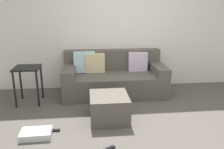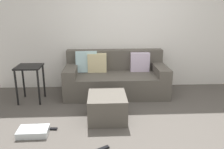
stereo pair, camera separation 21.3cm
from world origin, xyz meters
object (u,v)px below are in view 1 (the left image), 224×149
(side_table, at_px, (28,74))
(remote_near_ottoman, at_px, (108,149))
(remote_by_storage_bin, at_px, (54,130))
(ottoman, at_px, (109,107))
(storage_bin, at_px, (36,134))
(couch_sectional, at_px, (113,77))
(remote_under_side_table, at_px, (41,128))

(side_table, bearing_deg, remote_near_ottoman, -51.57)
(remote_near_ottoman, xyz_separation_m, remote_by_storage_bin, (-0.75, 0.54, 0.00))
(ottoman, bearing_deg, storage_bin, -157.08)
(couch_sectional, distance_m, remote_near_ottoman, 2.10)
(side_table, distance_m, remote_near_ottoman, 2.22)
(side_table, relative_size, remote_near_ottoman, 3.67)
(storage_bin, relative_size, remote_by_storage_bin, 2.44)
(ottoman, distance_m, remote_near_ottoman, 0.88)
(ottoman, height_order, remote_by_storage_bin, ottoman)
(remote_under_side_table, bearing_deg, remote_by_storage_bin, 10.37)
(storage_bin, bearing_deg, remote_near_ottoman, -22.93)
(storage_bin, relative_size, remote_near_ottoman, 2.24)
(remote_by_storage_bin, relative_size, remote_under_side_table, 1.09)
(ottoman, xyz_separation_m, side_table, (-1.43, 0.83, 0.35))
(remote_near_ottoman, distance_m, remote_under_side_table, 1.14)
(couch_sectional, bearing_deg, ottoman, -99.81)
(couch_sectional, distance_m, remote_under_side_table, 1.91)
(storage_bin, bearing_deg, remote_by_storage_bin, 30.30)
(remote_near_ottoman, xyz_separation_m, remote_under_side_table, (-0.95, 0.64, 0.00))
(side_table, distance_m, remote_by_storage_bin, 1.40)
(ottoman, distance_m, remote_under_side_table, 1.08)
(ottoman, relative_size, remote_under_side_table, 4.26)
(storage_bin, xyz_separation_m, remote_under_side_table, (0.02, 0.23, -0.04))
(couch_sectional, relative_size, side_table, 2.97)
(couch_sectional, distance_m, ottoman, 1.22)
(storage_bin, bearing_deg, couch_sectional, 52.34)
(ottoman, bearing_deg, remote_near_ottoman, -95.97)
(ottoman, height_order, storage_bin, ottoman)
(ottoman, distance_m, remote_by_storage_bin, 0.91)
(remote_under_side_table, bearing_deg, couch_sectional, 84.94)
(remote_near_ottoman, relative_size, remote_by_storage_bin, 1.09)
(storage_bin, xyz_separation_m, side_table, (-0.37, 1.27, 0.51))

